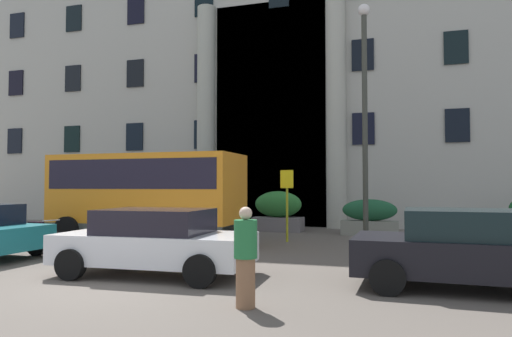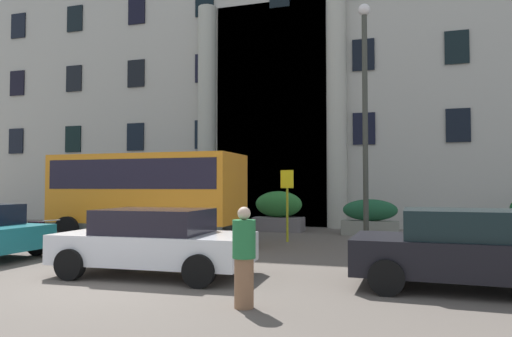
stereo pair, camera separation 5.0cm
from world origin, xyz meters
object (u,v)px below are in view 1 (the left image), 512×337
(hedge_planter_entrance_right, at_px, (84,210))
(bus_stop_sign, at_px, (287,197))
(orange_minibus, at_px, (147,191))
(parked_compact_extra, at_px, (155,241))
(parked_estate_mid, at_px, (469,249))
(lamppost_plaza_centre, at_px, (365,103))
(pedestrian_woman_with_bag, at_px, (246,257))
(hedge_planter_entrance_left, at_px, (154,212))
(hedge_planter_east, at_px, (278,212))
(motorcycle_far_end, at_px, (38,234))
(hedge_planter_far_west, at_px, (370,218))

(hedge_planter_entrance_right, bearing_deg, bus_stop_sign, -17.10)
(orange_minibus, distance_m, parked_compact_extra, 5.82)
(orange_minibus, xyz_separation_m, parked_estate_mid, (9.15, -4.44, -0.98))
(bus_stop_sign, relative_size, lamppost_plaza_centre, 0.30)
(pedestrian_woman_with_bag, distance_m, lamppost_plaza_centre, 9.97)
(hedge_planter_entrance_right, distance_m, lamppost_plaza_centre, 13.83)
(bus_stop_sign, distance_m, hedge_planter_entrance_right, 11.00)
(pedestrian_woman_with_bag, bearing_deg, hedge_planter_entrance_left, 157.71)
(orange_minibus, relative_size, hedge_planter_entrance_left, 3.82)
(hedge_planter_entrance_right, xyz_separation_m, hedge_planter_east, (9.29, 0.28, 0.06))
(parked_compact_extra, xyz_separation_m, lamppost_plaza_centre, (3.85, 7.16, 3.94))
(parked_estate_mid, bearing_deg, hedge_planter_entrance_right, 150.42)
(bus_stop_sign, xyz_separation_m, pedestrian_woman_with_bag, (1.33, -8.42, -0.72))
(hedge_planter_entrance_right, height_order, parked_estate_mid, hedge_planter_entrance_right)
(hedge_planter_east, distance_m, parked_compact_extra, 9.98)
(hedge_planter_entrance_left, bearing_deg, lamppost_plaza_centre, -15.58)
(parked_estate_mid, xyz_separation_m, lamppost_plaza_centre, (-2.27, 6.73, 3.92))
(bus_stop_sign, xyz_separation_m, hedge_planter_entrance_right, (-10.49, 3.23, -0.75))
(hedge_planter_entrance_left, height_order, lamppost_plaza_centre, lamppost_plaza_centre)
(bus_stop_sign, xyz_separation_m, motorcycle_far_end, (-6.52, -4.05, -1.04))
(hedge_planter_far_west, bearing_deg, lamppost_plaza_centre, -89.67)
(hedge_planter_entrance_left, xyz_separation_m, lamppost_plaza_centre, (9.38, -2.62, 3.93))
(hedge_planter_entrance_right, height_order, pedestrian_woman_with_bag, pedestrian_woman_with_bag)
(orange_minibus, height_order, parked_compact_extra, orange_minibus)
(motorcycle_far_end, bearing_deg, parked_estate_mid, 4.45)
(hedge_planter_far_west, bearing_deg, hedge_planter_east, 172.43)
(hedge_planter_entrance_left, height_order, parked_compact_extra, hedge_planter_entrance_left)
(parked_estate_mid, relative_size, motorcycle_far_end, 2.20)
(parked_compact_extra, bearing_deg, orange_minibus, 119.66)
(hedge_planter_entrance_left, distance_m, parked_estate_mid, 14.94)
(parked_compact_extra, bearing_deg, hedge_planter_east, 87.07)
(bus_stop_sign, relative_size, hedge_planter_entrance_left, 1.48)
(hedge_planter_entrance_left, relative_size, lamppost_plaza_centre, 0.20)
(parked_estate_mid, xyz_separation_m, pedestrian_woman_with_bag, (-3.47, -2.37, 0.04))
(hedge_planter_far_west, bearing_deg, bus_stop_sign, -129.90)
(hedge_planter_east, relative_size, parked_estate_mid, 0.50)
(orange_minibus, xyz_separation_m, hedge_planter_east, (3.15, 5.12, -0.92))
(parked_compact_extra, xyz_separation_m, parked_estate_mid, (6.12, 0.43, 0.03))
(bus_stop_sign, bearing_deg, motorcycle_far_end, -148.16)
(parked_estate_mid, bearing_deg, hedge_planter_east, 123.80)
(hedge_planter_far_west, relative_size, motorcycle_far_end, 1.14)
(orange_minibus, bearing_deg, hedge_planter_east, 58.05)
(hedge_planter_far_west, height_order, parked_estate_mid, parked_estate_mid)
(lamppost_plaza_centre, bearing_deg, orange_minibus, -161.57)
(hedge_planter_east, height_order, pedestrian_woman_with_bag, hedge_planter_east)
(hedge_planter_far_west, height_order, motorcycle_far_end, hedge_planter_far_west)
(hedge_planter_far_west, bearing_deg, parked_estate_mid, -75.87)
(hedge_planter_far_west, relative_size, lamppost_plaza_centre, 0.27)
(hedge_planter_far_west, bearing_deg, parked_compact_extra, -112.03)
(orange_minibus, relative_size, pedestrian_woman_with_bag, 4.02)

